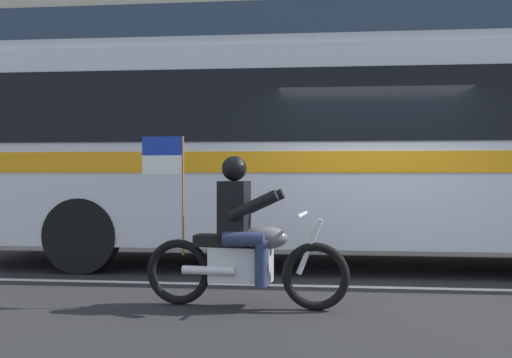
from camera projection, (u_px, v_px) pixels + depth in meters
name	position (u px, v px, depth m)	size (l,w,h in m)	color
ground_plane	(375.00, 279.00, 8.33)	(60.00, 60.00, 0.00)	black
sidewalk_curb	(359.00, 235.00, 13.39)	(28.00, 3.80, 0.15)	#A39E93
lane_center_stripe	(378.00, 287.00, 7.73)	(26.60, 0.14, 0.01)	silver
transit_bus	(329.00, 140.00, 9.56)	(10.94, 2.68, 3.22)	silver
motorcycle_with_rider	(243.00, 243.00, 6.60)	(2.19, 0.64, 1.78)	black
fire_hydrant	(388.00, 219.00, 11.90)	(0.22, 0.30, 0.75)	gold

